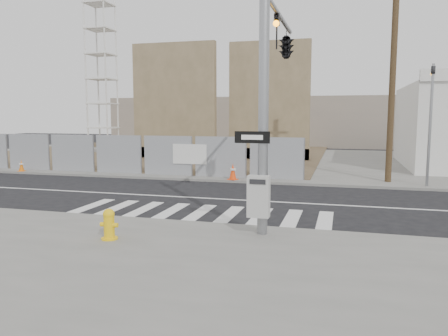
% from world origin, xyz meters
% --- Properties ---
extents(ground, '(100.00, 100.00, 0.00)m').
position_xyz_m(ground, '(0.00, 0.00, 0.00)').
color(ground, black).
rests_on(ground, ground).
extents(sidewalk_far, '(50.00, 20.00, 0.12)m').
position_xyz_m(sidewalk_far, '(0.00, 14.00, 0.06)').
color(sidewalk_far, slate).
rests_on(sidewalk_far, ground).
extents(signal_pole, '(0.96, 5.87, 7.00)m').
position_xyz_m(signal_pole, '(2.49, -2.05, 4.78)').
color(signal_pole, gray).
rests_on(signal_pole, sidewalk_near).
extents(far_signal_pole, '(0.16, 0.20, 5.60)m').
position_xyz_m(far_signal_pole, '(8.00, 4.60, 3.48)').
color(far_signal_pole, gray).
rests_on(far_signal_pole, sidewalk_far).
extents(chain_link_fence, '(24.60, 0.04, 2.00)m').
position_xyz_m(chain_link_fence, '(-10.00, 5.00, 1.12)').
color(chain_link_fence, gray).
rests_on(chain_link_fence, sidewalk_far).
extents(concrete_wall_left, '(6.00, 1.30, 8.00)m').
position_xyz_m(concrete_wall_left, '(-7.00, 13.08, 3.38)').
color(concrete_wall_left, brown).
rests_on(concrete_wall_left, sidewalk_far).
extents(concrete_wall_right, '(5.50, 1.30, 8.00)m').
position_xyz_m(concrete_wall_right, '(-0.50, 14.08, 3.38)').
color(concrete_wall_right, brown).
rests_on(concrete_wall_right, sidewalk_far).
extents(crane_tower, '(2.60, 2.60, 18.15)m').
position_xyz_m(crane_tower, '(-15.00, 17.00, 9.02)').
color(crane_tower, slate).
rests_on(crane_tower, sidewalk_far).
extents(utility_pole_right, '(1.60, 0.28, 10.00)m').
position_xyz_m(utility_pole_right, '(6.50, 5.50, 5.20)').
color(utility_pole_right, '#493922').
rests_on(utility_pole_right, sidewalk_far).
extents(fire_hydrant, '(0.48, 0.46, 0.77)m').
position_xyz_m(fire_hydrant, '(-1.06, -6.31, 0.50)').
color(fire_hydrant, yellow).
rests_on(fire_hydrant, sidewalk_near).
extents(traffic_cone_b, '(0.39, 0.39, 0.62)m').
position_xyz_m(traffic_cone_b, '(-12.51, 4.22, 0.42)').
color(traffic_cone_b, orange).
rests_on(traffic_cone_b, sidewalk_far).
extents(traffic_cone_c, '(0.40, 0.40, 0.65)m').
position_xyz_m(traffic_cone_c, '(-6.74, 5.41, 0.44)').
color(traffic_cone_c, orange).
rests_on(traffic_cone_c, sidewalk_far).
extents(traffic_cone_d, '(0.52, 0.52, 0.77)m').
position_xyz_m(traffic_cone_d, '(-0.56, 4.22, 0.50)').
color(traffic_cone_d, '#FF430D').
rests_on(traffic_cone_d, sidewalk_far).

